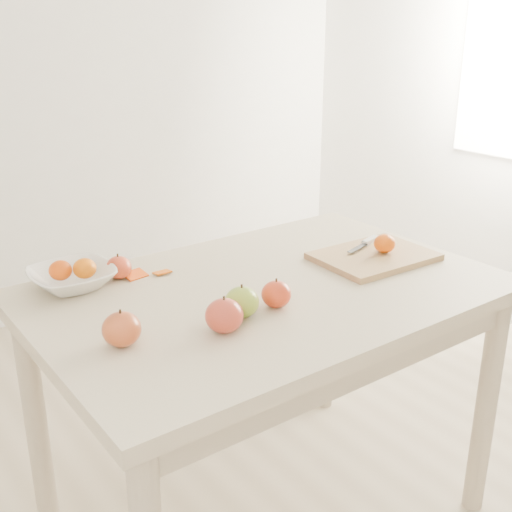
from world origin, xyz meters
TOP-DOWN VIEW (x-y plane):
  - table at (0.00, 0.00)m, footprint 1.20×0.80m
  - cutting_board at (0.37, -0.02)m, footprint 0.33×0.25m
  - board_tangerine at (0.40, -0.03)m, footprint 0.06×0.06m
  - fruit_bowl at (-0.41, 0.29)m, footprint 0.21×0.21m
  - bowl_tangerine_near at (-0.44, 0.30)m, footprint 0.06×0.06m
  - bowl_tangerine_far at (-0.38, 0.28)m, footprint 0.06×0.06m
  - orange_peel_a at (-0.25, 0.26)m, footprint 0.07×0.05m
  - orange_peel_b at (-0.18, 0.24)m, footprint 0.05×0.04m
  - paring_knife at (0.42, 0.05)m, footprint 0.17×0.07m
  - apple_green at (-0.16, -0.11)m, footprint 0.08×0.08m
  - apple_red_e at (-0.06, -0.11)m, footprint 0.07×0.07m
  - apple_red_c at (-0.23, -0.15)m, footprint 0.09×0.09m
  - apple_red_a at (-0.29, 0.28)m, footprint 0.07×0.07m
  - apple_red_b at (-0.44, -0.07)m, footprint 0.08×0.08m

SIDE VIEW (x-z plane):
  - table at x=0.00m, z-range 0.28..1.03m
  - orange_peel_a at x=-0.25m, z-range 0.75..0.76m
  - orange_peel_b at x=-0.18m, z-range 0.75..0.76m
  - cutting_board at x=0.37m, z-range 0.75..0.77m
  - paring_knife at x=0.42m, z-range 0.77..0.78m
  - fruit_bowl at x=-0.41m, z-range 0.75..0.80m
  - apple_red_a at x=-0.29m, z-range 0.75..0.81m
  - apple_red_e at x=-0.06m, z-range 0.75..0.82m
  - apple_green at x=-0.16m, z-range 0.75..0.82m
  - apple_red_b at x=-0.44m, z-range 0.75..0.83m
  - apple_red_c at x=-0.23m, z-range 0.75..0.83m
  - board_tangerine at x=0.40m, z-range 0.77..0.82m
  - bowl_tangerine_near at x=-0.44m, z-range 0.77..0.83m
  - bowl_tangerine_far at x=-0.38m, z-range 0.77..0.83m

